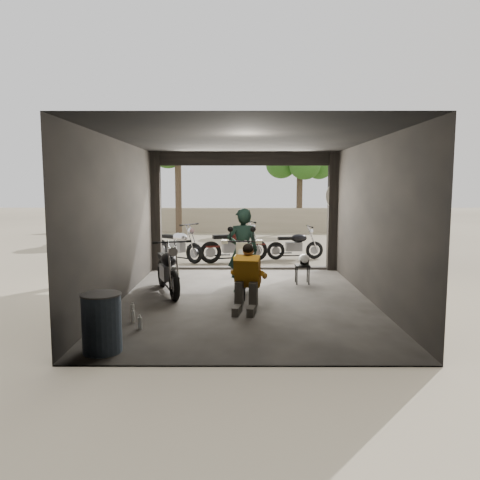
{
  "coord_description": "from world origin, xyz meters",
  "views": [
    {
      "loc": [
        -0.08,
        -9.24,
        2.31
      ],
      "look_at": [
        -0.11,
        0.6,
        1.16
      ],
      "focal_mm": 35.0,
      "sensor_mm": 36.0,
      "label": 1
    }
  ],
  "objects_px": {
    "helmet": "(304,259)",
    "stool": "(302,268)",
    "left_bike": "(168,266)",
    "outside_bike_a": "(177,242)",
    "main_bike": "(241,266)",
    "sign_post": "(340,210)",
    "rider": "(243,251)",
    "outside_bike_c": "(295,243)",
    "mechanic": "(246,280)",
    "oil_drum": "(102,324)",
    "outside_bike_b": "(234,242)"
  },
  "relations": [
    {
      "from": "outside_bike_a",
      "to": "rider",
      "type": "bearing_deg",
      "value": -117.71
    },
    {
      "from": "main_bike",
      "to": "outside_bike_a",
      "type": "relative_size",
      "value": 1.06
    },
    {
      "from": "main_bike",
      "to": "sign_post",
      "type": "xyz_separation_m",
      "value": [
        2.65,
        2.74,
        1.03
      ]
    },
    {
      "from": "outside_bike_a",
      "to": "left_bike",
      "type": "bearing_deg",
      "value": -137.97
    },
    {
      "from": "left_bike",
      "to": "mechanic",
      "type": "height_order",
      "value": "mechanic"
    },
    {
      "from": "outside_bike_b",
      "to": "helmet",
      "type": "bearing_deg",
      "value": -168.39
    },
    {
      "from": "main_bike",
      "to": "mechanic",
      "type": "bearing_deg",
      "value": -87.12
    },
    {
      "from": "outside_bike_b",
      "to": "outside_bike_c",
      "type": "distance_m",
      "value": 2.0
    },
    {
      "from": "main_bike",
      "to": "rider",
      "type": "relative_size",
      "value": 1.01
    },
    {
      "from": "main_bike",
      "to": "outside_bike_a",
      "type": "height_order",
      "value": "main_bike"
    },
    {
      "from": "main_bike",
      "to": "stool",
      "type": "xyz_separation_m",
      "value": [
        1.43,
        1.0,
        -0.23
      ]
    },
    {
      "from": "mechanic",
      "to": "stool",
      "type": "height_order",
      "value": "mechanic"
    },
    {
      "from": "sign_post",
      "to": "mechanic",
      "type": "bearing_deg",
      "value": -114.49
    },
    {
      "from": "helmet",
      "to": "stool",
      "type": "bearing_deg",
      "value": -128.58
    },
    {
      "from": "oil_drum",
      "to": "left_bike",
      "type": "bearing_deg",
      "value": 84.41
    },
    {
      "from": "sign_post",
      "to": "stool",
      "type": "bearing_deg",
      "value": -118.12
    },
    {
      "from": "main_bike",
      "to": "sign_post",
      "type": "bearing_deg",
      "value": 45.31
    },
    {
      "from": "left_bike",
      "to": "outside_bike_b",
      "type": "xyz_separation_m",
      "value": [
        1.36,
        4.14,
        0.02
      ]
    },
    {
      "from": "rider",
      "to": "left_bike",
      "type": "bearing_deg",
      "value": -0.84
    },
    {
      "from": "outside_bike_a",
      "to": "helmet",
      "type": "xyz_separation_m",
      "value": [
        3.42,
        -3.28,
        -0.0
      ]
    },
    {
      "from": "helmet",
      "to": "sign_post",
      "type": "distance_m",
      "value": 2.31
    },
    {
      "from": "stool",
      "to": "main_bike",
      "type": "bearing_deg",
      "value": -145.02
    },
    {
      "from": "outside_bike_b",
      "to": "helmet",
      "type": "relative_size",
      "value": 6.63
    },
    {
      "from": "sign_post",
      "to": "outside_bike_b",
      "type": "bearing_deg",
      "value": 160.3
    },
    {
      "from": "outside_bike_c",
      "to": "main_bike",
      "type": "bearing_deg",
      "value": 154.15
    },
    {
      "from": "outside_bike_a",
      "to": "mechanic",
      "type": "distance_m",
      "value": 6.13
    },
    {
      "from": "stool",
      "to": "sign_post",
      "type": "bearing_deg",
      "value": 54.94
    },
    {
      "from": "left_bike",
      "to": "stool",
      "type": "bearing_deg",
      "value": -1.58
    },
    {
      "from": "main_bike",
      "to": "outside_bike_c",
      "type": "relative_size",
      "value": 1.19
    },
    {
      "from": "helmet",
      "to": "mechanic",
      "type": "bearing_deg",
      "value": -118.28
    },
    {
      "from": "sign_post",
      "to": "rider",
      "type": "bearing_deg",
      "value": -128.32
    },
    {
      "from": "outside_bike_c",
      "to": "rider",
      "type": "bearing_deg",
      "value": 153.93
    },
    {
      "from": "main_bike",
      "to": "helmet",
      "type": "relative_size",
      "value": 6.68
    },
    {
      "from": "oil_drum",
      "to": "helmet",
      "type": "bearing_deg",
      "value": 53.58
    },
    {
      "from": "helmet",
      "to": "oil_drum",
      "type": "relative_size",
      "value": 0.34
    },
    {
      "from": "stool",
      "to": "helmet",
      "type": "bearing_deg",
      "value": 50.78
    },
    {
      "from": "outside_bike_a",
      "to": "helmet",
      "type": "distance_m",
      "value": 4.74
    },
    {
      "from": "left_bike",
      "to": "main_bike",
      "type": "bearing_deg",
      "value": -20.66
    },
    {
      "from": "stool",
      "to": "helmet",
      "type": "height_order",
      "value": "helmet"
    },
    {
      "from": "rider",
      "to": "outside_bike_a",
      "type": "bearing_deg",
      "value": -69.44
    },
    {
      "from": "mechanic",
      "to": "helmet",
      "type": "bearing_deg",
      "value": 71.34
    },
    {
      "from": "left_bike",
      "to": "outside_bike_a",
      "type": "xyz_separation_m",
      "value": [
        -0.38,
        4.3,
        -0.01
      ]
    },
    {
      "from": "outside_bike_b",
      "to": "rider",
      "type": "relative_size",
      "value": 1.01
    },
    {
      "from": "rider",
      "to": "sign_post",
      "type": "distance_m",
      "value": 3.76
    },
    {
      "from": "outside_bike_c",
      "to": "stool",
      "type": "height_order",
      "value": "outside_bike_c"
    },
    {
      "from": "outside_bike_a",
      "to": "rider",
      "type": "height_order",
      "value": "rider"
    },
    {
      "from": "main_bike",
      "to": "outside_bike_c",
      "type": "xyz_separation_m",
      "value": [
        1.7,
        4.77,
        -0.09
      ]
    },
    {
      "from": "left_bike",
      "to": "sign_post",
      "type": "distance_m",
      "value": 5.12
    },
    {
      "from": "rider",
      "to": "helmet",
      "type": "distance_m",
      "value": 1.73
    },
    {
      "from": "stool",
      "to": "mechanic",
      "type": "bearing_deg",
      "value": -118.66
    }
  ]
}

